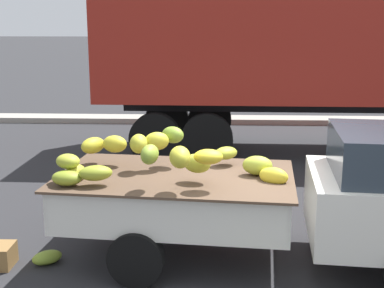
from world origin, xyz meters
The scene contains 5 objects.
ground centered at (0.00, 0.00, 0.00)m, with size 220.00×220.00×0.00m, color #28282B.
curb_strip centered at (0.00, 9.53, 0.08)m, with size 80.00×0.80×0.16m, color gray.
pickup_truck centered at (0.88, 0.09, 0.89)m, with size 5.17×2.19×1.70m.
semi_trailer centered at (2.80, 5.91, 2.54)m, with size 12.03×2.75×3.95m.
fallen_banana_bunch_near_tailgate centered at (-2.63, 0.01, 0.08)m, with size 0.37×0.23×0.16m, color olive.
Camera 1 is at (-0.59, -5.88, 2.89)m, focal length 49.20 mm.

